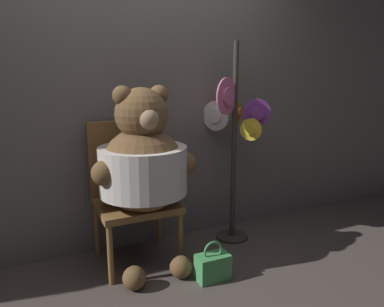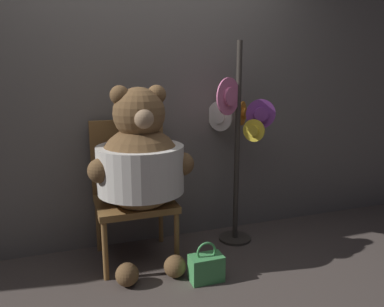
% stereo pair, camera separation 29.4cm
% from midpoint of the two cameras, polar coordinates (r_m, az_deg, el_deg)
% --- Properties ---
extents(ground_plane, '(14.00, 14.00, 0.00)m').
position_cam_midpoint_polar(ground_plane, '(2.78, -0.33, -19.20)').
color(ground_plane, '#4C423D').
extents(wall_back, '(8.00, 0.10, 2.54)m').
position_cam_midpoint_polar(wall_back, '(3.13, -5.16, 8.91)').
color(wall_back, '#66605B').
rests_on(wall_back, ground_plane).
extents(chair, '(0.59, 0.53, 1.08)m').
position_cam_midpoint_polar(chair, '(2.97, -6.36, -5.01)').
color(chair, olive).
rests_on(chair, ground_plane).
extents(teddy_bear, '(0.77, 0.69, 1.36)m').
position_cam_midpoint_polar(teddy_bear, '(2.74, -4.81, -1.55)').
color(teddy_bear, brown).
rests_on(teddy_bear, ground_plane).
extents(hat_display_rack, '(0.54, 0.46, 1.70)m').
position_cam_midpoint_polar(hat_display_rack, '(3.16, 9.65, 2.34)').
color(hat_display_rack, '#332D28').
rests_on(hat_display_rack, ground_plane).
extents(handbag_on_ground, '(0.24, 0.14, 0.29)m').
position_cam_midpoint_polar(handbag_on_ground, '(2.77, 5.37, -16.95)').
color(handbag_on_ground, '#479E56').
rests_on(handbag_on_ground, ground_plane).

